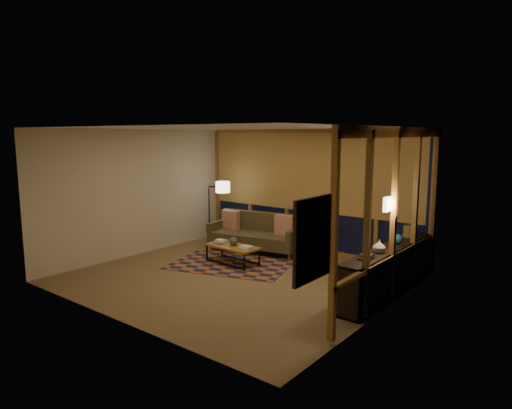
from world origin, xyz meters
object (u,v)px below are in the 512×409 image
Objects in this scene: sofa at (255,233)px; floor_lamp at (209,213)px; bookshelf at (390,269)px; coffee_table at (233,255)px.

floor_lamp is (-1.28, -0.13, 0.34)m from sofa.
bookshelf is at bearing -22.19° from sofa.
sofa reaches higher than coffee_table.
sofa is 1.33m from floor_lamp.
floor_lamp is (-1.54, 0.93, 0.57)m from coffee_table.
coffee_table is at bearing -87.01° from sofa.
sofa is 1.79× the size of coffee_table.
floor_lamp reaches higher than coffee_table.
bookshelf is at bearing 9.53° from coffee_table.
coffee_table is 0.75× the size of floor_lamp.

